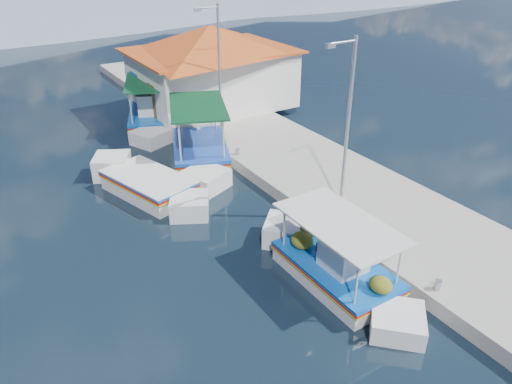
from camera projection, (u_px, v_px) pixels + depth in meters
ground at (264, 291)px, 14.17m from camera, size 160.00×160.00×0.00m
quay at (302, 165)px, 21.30m from camera, size 5.00×44.00×0.50m
bollards at (272, 174)px, 19.57m from camera, size 0.20×17.20×0.30m
main_caique at (334, 267)px, 14.46m from camera, size 2.09×6.95×2.29m
caique_green_canopy at (199, 151)px, 22.17m from camera, size 4.19×7.26×2.93m
caique_blue_hull at (149, 186)px, 19.37m from camera, size 3.30×6.60×1.22m
caique_far at (151, 116)px, 26.23m from camera, size 4.09×7.09×2.68m
harbor_building at (211, 65)px, 26.97m from camera, size 10.49×10.49×4.40m
lamp_post_near at (346, 119)px, 15.96m from camera, size 1.21×0.14×6.00m
lamp_post_far at (218, 64)px, 22.68m from camera, size 1.21×0.14×6.00m
mountain_ridge at (56, 1)px, 58.09m from camera, size 171.40×96.00×5.50m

